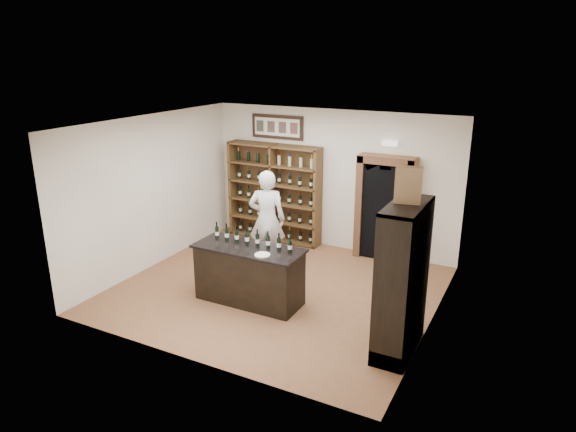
# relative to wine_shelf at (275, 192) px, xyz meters

# --- Properties ---
(floor) EXTENTS (5.50, 5.50, 0.00)m
(floor) POSITION_rel_wine_shelf_xyz_m (1.30, -2.33, -1.10)
(floor) COLOR brown
(floor) RESTS_ON ground
(ceiling) EXTENTS (5.50, 5.50, 0.00)m
(ceiling) POSITION_rel_wine_shelf_xyz_m (1.30, -2.33, 1.90)
(ceiling) COLOR white
(ceiling) RESTS_ON wall_back
(wall_back) EXTENTS (5.50, 0.04, 3.00)m
(wall_back) POSITION_rel_wine_shelf_xyz_m (1.30, 0.17, 0.40)
(wall_back) COLOR white
(wall_back) RESTS_ON ground
(wall_left) EXTENTS (0.04, 5.00, 3.00)m
(wall_left) POSITION_rel_wine_shelf_xyz_m (-1.45, -2.33, 0.40)
(wall_left) COLOR white
(wall_left) RESTS_ON ground
(wall_right) EXTENTS (0.04, 5.00, 3.00)m
(wall_right) POSITION_rel_wine_shelf_xyz_m (4.05, -2.33, 0.40)
(wall_right) COLOR white
(wall_right) RESTS_ON ground
(wine_shelf) EXTENTS (2.20, 0.38, 2.20)m
(wine_shelf) POSITION_rel_wine_shelf_xyz_m (0.00, 0.00, 0.00)
(wine_shelf) COLOR brown
(wine_shelf) RESTS_ON ground
(framed_picture) EXTENTS (1.25, 0.04, 0.52)m
(framed_picture) POSITION_rel_wine_shelf_xyz_m (0.00, 0.14, 1.45)
(framed_picture) COLOR black
(framed_picture) RESTS_ON wall_back
(arched_doorway) EXTENTS (1.17, 0.35, 2.17)m
(arched_doorway) POSITION_rel_wine_shelf_xyz_m (2.55, -0.00, 0.04)
(arched_doorway) COLOR black
(arched_doorway) RESTS_ON ground
(emergency_light) EXTENTS (0.30, 0.10, 0.10)m
(emergency_light) POSITION_rel_wine_shelf_xyz_m (2.55, 0.09, 1.30)
(emergency_light) COLOR white
(emergency_light) RESTS_ON wall_back
(tasting_counter) EXTENTS (1.88, 0.78, 1.00)m
(tasting_counter) POSITION_rel_wine_shelf_xyz_m (1.10, -2.93, -0.61)
(tasting_counter) COLOR black
(tasting_counter) RESTS_ON ground
(counter_bottle_0) EXTENTS (0.07, 0.07, 0.30)m
(counter_bottle_0) POSITION_rel_wine_shelf_xyz_m (0.38, -2.81, 0.01)
(counter_bottle_0) COLOR black
(counter_bottle_0) RESTS_ON tasting_counter
(counter_bottle_1) EXTENTS (0.07, 0.07, 0.30)m
(counter_bottle_1) POSITION_rel_wine_shelf_xyz_m (0.59, -2.81, 0.01)
(counter_bottle_1) COLOR black
(counter_bottle_1) RESTS_ON tasting_counter
(counter_bottle_2) EXTENTS (0.07, 0.07, 0.30)m
(counter_bottle_2) POSITION_rel_wine_shelf_xyz_m (0.79, -2.81, 0.01)
(counter_bottle_2) COLOR black
(counter_bottle_2) RESTS_ON tasting_counter
(counter_bottle_3) EXTENTS (0.07, 0.07, 0.30)m
(counter_bottle_3) POSITION_rel_wine_shelf_xyz_m (1.00, -2.81, 0.01)
(counter_bottle_3) COLOR black
(counter_bottle_3) RESTS_ON tasting_counter
(counter_bottle_4) EXTENTS (0.07, 0.07, 0.30)m
(counter_bottle_4) POSITION_rel_wine_shelf_xyz_m (1.20, -2.81, 0.01)
(counter_bottle_4) COLOR black
(counter_bottle_4) RESTS_ON tasting_counter
(counter_bottle_5) EXTENTS (0.07, 0.07, 0.30)m
(counter_bottle_5) POSITION_rel_wine_shelf_xyz_m (1.41, -2.81, 0.01)
(counter_bottle_5) COLOR black
(counter_bottle_5) RESTS_ON tasting_counter
(counter_bottle_6) EXTENTS (0.07, 0.07, 0.30)m
(counter_bottle_6) POSITION_rel_wine_shelf_xyz_m (1.61, -2.81, 0.01)
(counter_bottle_6) COLOR black
(counter_bottle_6) RESTS_ON tasting_counter
(counter_bottle_7) EXTENTS (0.07, 0.07, 0.30)m
(counter_bottle_7) POSITION_rel_wine_shelf_xyz_m (1.82, -2.81, 0.01)
(counter_bottle_7) COLOR black
(counter_bottle_7) RESTS_ON tasting_counter
(side_cabinet) EXTENTS (0.48, 1.20, 2.20)m
(side_cabinet) POSITION_rel_wine_shelf_xyz_m (3.82, -3.23, -0.35)
(side_cabinet) COLOR black
(side_cabinet) RESTS_ON ground
(shopkeeper) EXTENTS (0.84, 0.69, 1.97)m
(shopkeeper) POSITION_rel_wine_shelf_xyz_m (0.62, -1.46, -0.11)
(shopkeeper) COLOR white
(shopkeeper) RESTS_ON ground
(plate) EXTENTS (0.25, 0.25, 0.02)m
(plate) POSITION_rel_wine_shelf_xyz_m (1.49, -3.14, -0.09)
(plate) COLOR white
(plate) RESTS_ON tasting_counter
(wine_crate) EXTENTS (0.37, 0.21, 0.49)m
(wine_crate) POSITION_rel_wine_shelf_xyz_m (3.77, -3.18, 1.35)
(wine_crate) COLOR tan
(wine_crate) RESTS_ON side_cabinet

